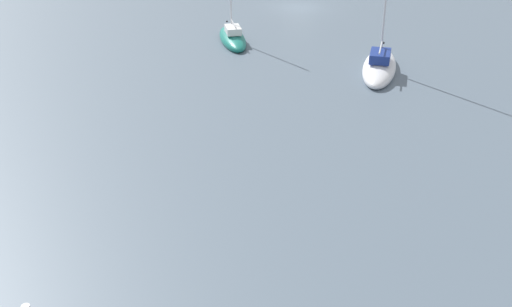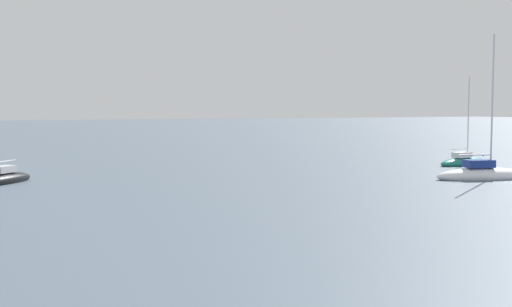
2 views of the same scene
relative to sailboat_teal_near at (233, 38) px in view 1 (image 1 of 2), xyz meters
The scene contains 3 objects.
ground_plane 11.56m from the sailboat_teal_near, 122.04° to the right, with size 500.00×500.00×0.00m, color slate.
sailboat_teal_near is the anchor object (origin of this frame).
sailboat_white_mid 11.55m from the sailboat_teal_near, 140.81° to the left, with size 4.17×7.47×10.86m.
Camera 1 is at (7.94, 55.04, 13.54)m, focal length 45.06 mm.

